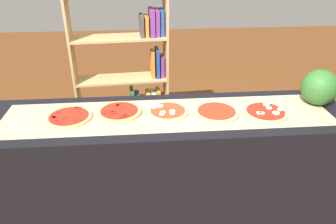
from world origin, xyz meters
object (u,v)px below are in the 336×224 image
Objects in this scene: pizza_pepperoni_1 at (119,112)px; pizza_pepperoni_0 at (69,117)px; pizza_mozzarella_4 at (265,112)px; bookshelf at (135,84)px; pizza_plain_3 at (216,112)px; watermelon at (319,87)px; pizza_mozzarella_2 at (168,111)px.

pizza_pepperoni_0 is at bearing -173.18° from pizza_pepperoni_1.
bookshelf is at bearing 130.48° from pizza_mozzarella_4.
watermelon is (0.72, 0.09, 0.11)m from pizza_plain_3.
pizza_pepperoni_0 is at bearing -177.85° from pizza_mozzarella_2.
pizza_mozzarella_4 is at bearing -2.36° from pizza_pepperoni_0.
pizza_pepperoni_1 is 1.02× the size of pizza_mozzarella_4.
pizza_plain_3 is at bearing -5.17° from pizza_pepperoni_1.
pizza_mozzarella_2 is 0.18× the size of bookshelf.
bookshelf reaches higher than pizza_mozzarella_4.
watermelon reaches higher than pizza_plain_3.
pizza_pepperoni_0 is 0.98× the size of pizza_plain_3.
pizza_mozzarella_2 is at bearing -2.57° from pizza_pepperoni_1.
pizza_mozzarella_4 is (0.94, -0.09, 0.00)m from pizza_pepperoni_1.
watermelon is (1.04, 0.05, 0.11)m from pizza_mozzarella_2.
pizza_mozzarella_4 is 1.34m from bookshelf.
watermelon is (1.35, 0.04, 0.11)m from pizza_pepperoni_1.
bookshelf reaches higher than pizza_mozzarella_2.
pizza_mozzarella_2 is 0.98m from bookshelf.
pizza_pepperoni_1 is at bearing 174.59° from pizza_mozzarella_4.
pizza_pepperoni_1 is 1.03× the size of pizza_mozzarella_2.
pizza_pepperoni_0 is 1.02× the size of pizza_mozzarella_4.
pizza_mozzarella_4 reaches higher than pizza_mozzarella_2.
pizza_mozzarella_4 reaches higher than pizza_pepperoni_0.
pizza_pepperoni_0 is at bearing -177.47° from watermelon.
bookshelf reaches higher than pizza_pepperoni_1.
bookshelf is (-0.86, 1.01, -0.19)m from pizza_mozzarella_4.
pizza_plain_3 is at bearing -7.74° from pizza_mozzarella_2.
pizza_mozzarella_4 is at bearing -6.82° from pizza_mozzarella_2.
pizza_pepperoni_1 is at bearing -95.35° from bookshelf.
pizza_plain_3 is (0.94, -0.02, 0.00)m from pizza_pepperoni_0.
pizza_pepperoni_1 is 0.95m from pizza_mozzarella_4.
bookshelf reaches higher than pizza_plain_3.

